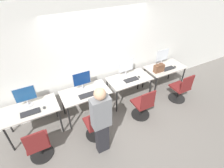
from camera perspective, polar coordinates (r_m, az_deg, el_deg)
The scene contains 24 objects.
ground_plane at distance 4.75m, azimuth 0.75°, elevation -9.61°, with size 20.00×20.00×0.00m, color slate.
wall_back at distance 4.48m, azimuth -3.92°, elevation 9.55°, with size 12.00×0.05×2.80m.
desk_far_left at distance 4.24m, azimuth -24.98°, elevation -8.27°, with size 1.17×0.65×0.75m.
monitor_far_left at distance 4.16m, azimuth -26.44°, elevation -3.40°, with size 0.44×0.19×0.48m.
keyboard_far_left at distance 4.08m, azimuth -25.09°, elevation -8.47°, with size 0.40×0.16×0.02m.
mouse_far_left at distance 4.08m, azimuth -21.27°, elevation -7.20°, with size 0.06×0.09×0.03m.
office_chair_far_left at distance 3.96m, azimuth -22.83°, elevation -18.09°, with size 0.48×0.48×0.89m.
desk_left at distance 4.34m, azimuth -8.66°, elevation -3.46°, with size 1.17×0.65×0.75m.
monitor_left at distance 4.25m, azimuth -9.80°, elevation 1.31°, with size 0.44×0.19×0.48m.
keyboard_left at distance 4.17m, azimuth -8.06°, elevation -3.60°, with size 0.40×0.16×0.02m.
mouse_left at distance 4.22m, azimuth -4.45°, elevation -2.63°, with size 0.06×0.09×0.03m.
office_chair_left at distance 4.01m, azimuth -5.20°, elevation -13.30°, with size 0.48×0.48×0.89m.
person_left at distance 3.37m, azimuth -3.53°, elevation -11.71°, with size 0.36×0.22×1.65m.
desk_right at distance 4.79m, azimuth 5.63°, elevation 1.04°, with size 1.17×0.65×0.75m.
monitor_right at distance 4.73m, azimuth 4.63°, elevation 5.65°, with size 0.44×0.19×0.48m.
keyboard_right at distance 4.67m, azimuth 6.29°, elevation 1.43°, with size 0.40×0.16×0.02m.
mouse_right at distance 4.81m, azimuth 8.79°, elevation 2.38°, with size 0.06×0.09×0.03m.
office_chair_right at distance 4.49m, azimuth 10.05°, elevation -7.05°, with size 0.48×0.48×0.89m.
desk_far_right at distance 5.49m, azimuth 16.89°, elevation 4.55°, with size 1.17×0.65×0.75m.
monitor_far_right at distance 5.46m, azimuth 16.08°, elevation 8.68°, with size 0.44×0.19×0.48m.
keyboard_far_right at distance 5.38m, azimuth 17.86°, elevation 4.83°, with size 0.40×0.16×0.02m.
mouse_far_right at distance 5.53m, azimuth 19.87°, elevation 5.38°, with size 0.06×0.09×0.03m.
office_chair_far_right at distance 5.29m, azimuth 21.48°, elevation -1.77°, with size 0.48×0.48×0.89m.
handbag at distance 5.11m, azimuth 15.08°, elevation 5.04°, with size 0.30×0.18×0.25m.
Camera 1 is at (-1.60, -2.90, 3.40)m, focal length 28.00 mm.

